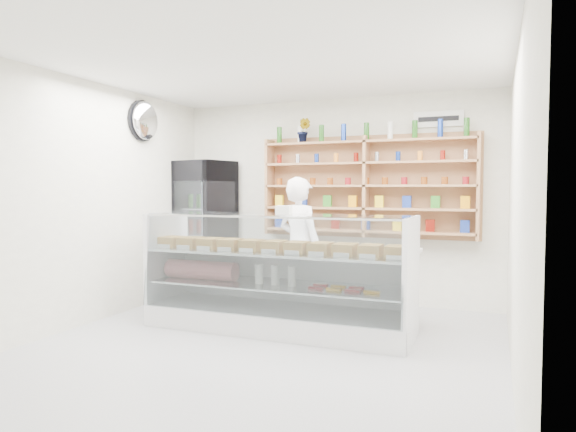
% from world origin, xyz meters
% --- Properties ---
extents(room, '(5.00, 5.00, 5.00)m').
position_xyz_m(room, '(0.00, 0.00, 1.40)').
color(room, '#ACACB1').
rests_on(room, ground).
extents(display_counter, '(2.95, 0.88, 1.28)m').
position_xyz_m(display_counter, '(-0.12, 0.80, 0.35)').
color(display_counter, white).
rests_on(display_counter, floor).
extents(shop_worker, '(0.72, 0.60, 1.70)m').
position_xyz_m(shop_worker, '(-0.12, 1.48, 0.85)').
color(shop_worker, white).
rests_on(shop_worker, floor).
extents(drinks_cooler, '(0.83, 0.82, 1.96)m').
position_xyz_m(drinks_cooler, '(-1.85, 2.13, 0.99)').
color(drinks_cooler, black).
rests_on(drinks_cooler, floor).
extents(wall_shelving, '(2.84, 0.28, 1.33)m').
position_xyz_m(wall_shelving, '(0.50, 2.34, 1.59)').
color(wall_shelving, '#A6744E').
rests_on(wall_shelving, back_wall).
extents(potted_plant, '(0.19, 0.16, 0.34)m').
position_xyz_m(potted_plant, '(-0.38, 2.34, 2.36)').
color(potted_plant, '#1E6626').
rests_on(potted_plant, wall_shelving).
extents(security_mirror, '(0.15, 0.50, 0.50)m').
position_xyz_m(security_mirror, '(-2.17, 1.20, 2.45)').
color(security_mirror, silver).
rests_on(security_mirror, left_wall).
extents(wall_sign, '(0.62, 0.03, 0.20)m').
position_xyz_m(wall_sign, '(1.40, 2.47, 2.45)').
color(wall_sign, white).
rests_on(wall_sign, back_wall).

